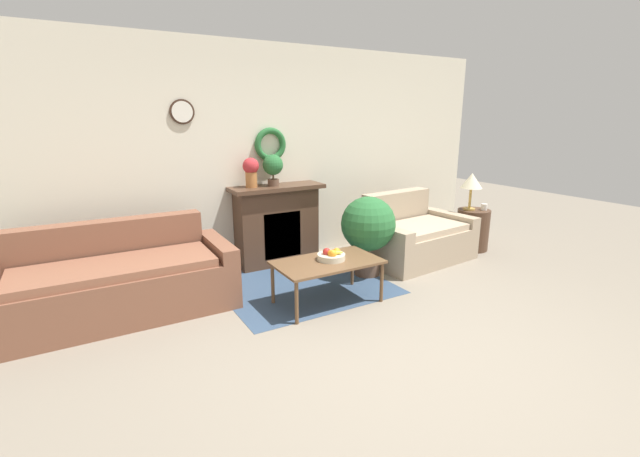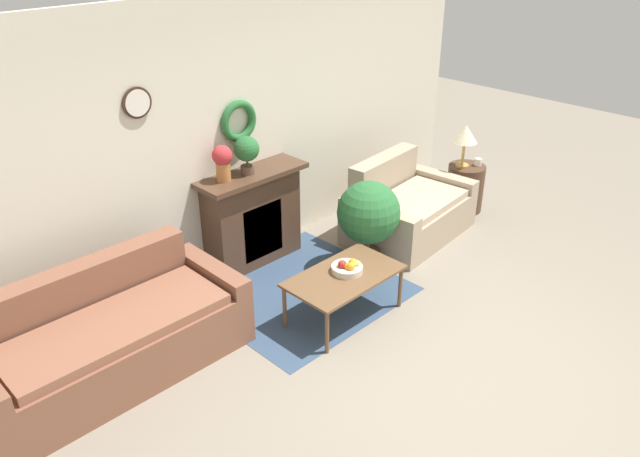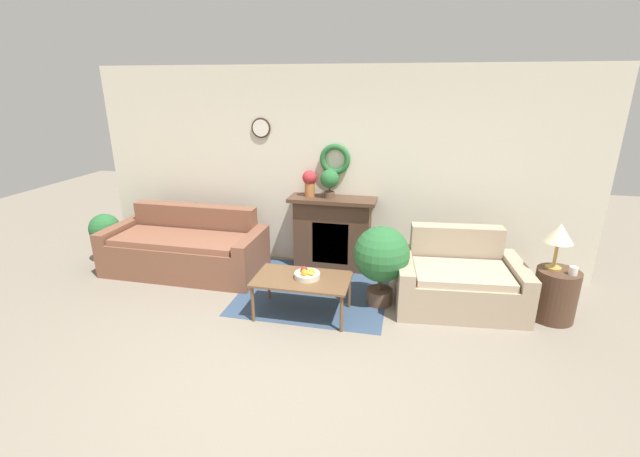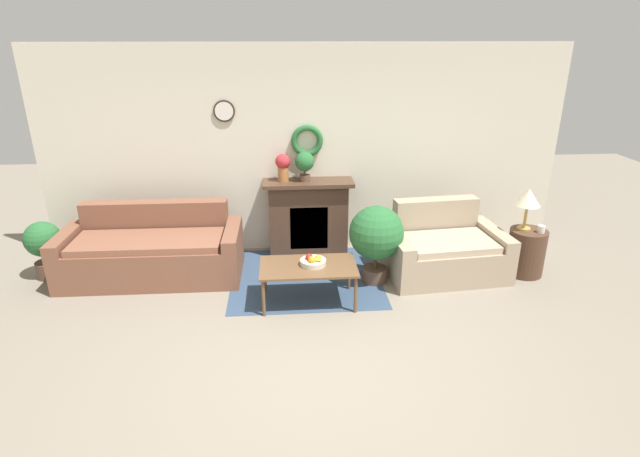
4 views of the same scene
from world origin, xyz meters
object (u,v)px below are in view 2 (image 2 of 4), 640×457
Objects in this scene: coffee_table at (344,278)px; side_table_by_loveseat at (465,188)px; fruit_bowl at (348,268)px; couch_left at (110,338)px; vase_on_mantel_left at (223,161)px; fireplace at (253,217)px; table_lamp at (465,135)px; potted_plant_on_mantel at (247,151)px; loveseat_right at (406,209)px; potted_plant_floor_by_loveseat at (368,215)px; mug at (478,162)px.

coffee_table is 2.76m from side_table_by_loveseat.
fruit_bowl is (0.05, 0.01, 0.08)m from coffee_table.
couch_left is at bearing 156.57° from coffee_table.
coffee_table is at bearing -79.92° from vase_on_mantel_left.
vase_on_mantel_left is (-0.30, 1.35, 0.73)m from fruit_bowl.
fireplace is 3.30× the size of vase_on_mantel_left.
vase_on_mantel_left is (1.61, 0.56, 0.90)m from couch_left.
potted_plant_on_mantel is at bearing 163.07° from table_lamp.
potted_plant_floor_by_loveseat is (-0.88, -0.18, 0.30)m from loveseat_right.
fireplace reaches higher than coffee_table.
mug reaches higher than fruit_bowl.
potted_plant_on_mantel is 0.40× the size of potted_plant_floor_by_loveseat.
fruit_bowl is 0.74× the size of potted_plant_on_mantel.
couch_left is 2.02m from coffee_table.
coffee_table is 2.76× the size of potted_plant_on_mantel.
loveseat_right is at bearing -23.40° from potted_plant_on_mantel.
loveseat_right is at bearing 20.33° from fruit_bowl.
coffee_table is at bearing -165.34° from loveseat_right.
loveseat_right is 4.23× the size of vase_on_mantel_left.
fruit_bowl is 3.24× the size of mug.
potted_plant_floor_by_loveseat reaches higher than mug.
loveseat_right is 1.17m from mug.
fruit_bowl is 0.49× the size of side_table_by_loveseat.
coffee_table is 0.10m from fruit_bowl.
table_lamp reaches higher than potted_plant_floor_by_loveseat.
fireplace is 4.14× the size of fruit_bowl.
loveseat_right reaches higher than side_table_by_loveseat.
vase_on_mantel_left is at bearing 153.73° from loveseat_right.
vase_on_mantel_left is 0.28m from potted_plant_on_mantel.
potted_plant_floor_by_loveseat is (-1.83, -0.11, -0.37)m from table_lamp.
table_lamp is at bearing -15.76° from vase_on_mantel_left.
couch_left is 2.18m from potted_plant_on_mantel.
coffee_table is 1.59m from potted_plant_on_mantel.
loveseat_right is 0.95m from potted_plant_floor_by_loveseat.
couch_left reaches higher than mug.
mug is at bearing -17.12° from vase_on_mantel_left.
fireplace is at bearing 128.96° from potted_plant_floor_by_loveseat.
fireplace is at bearing -1.02° from vase_on_mantel_left.
table_lamp is at bearing -17.48° from fireplace.
vase_on_mantel_left reaches higher than fireplace.
couch_left is at bearing 175.35° from mug.
couch_left is 3.71× the size of side_table_by_loveseat.
vase_on_mantel_left is 0.37× the size of potted_plant_floor_by_loveseat.
vase_on_mantel_left is (-2.90, 0.82, 0.25)m from table_lamp.
table_lamp is 5.85× the size of mug.
fireplace is 1.80m from loveseat_right.
fruit_bowl is at bearing -169.50° from side_table_by_loveseat.
potted_plant_on_mantel reaches higher than fruit_bowl.
fruit_bowl is 0.55× the size of table_lamp.
mug reaches higher than coffee_table.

